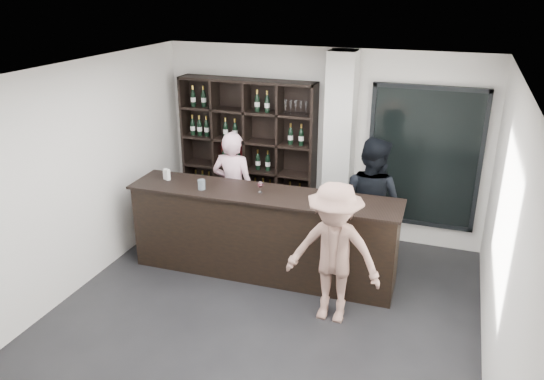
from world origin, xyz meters
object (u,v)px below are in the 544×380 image
at_px(taster_black, 370,203).
at_px(taster_pink, 233,189).
at_px(wine_shelf, 248,155).
at_px(tasting_counter, 263,234).
at_px(customer, 334,254).

bearing_deg(taster_black, taster_pink, 19.89).
relative_size(taster_pink, taster_black, 0.94).
distance_m(wine_shelf, taster_pink, 0.78).
bearing_deg(wine_shelf, taster_black, -18.80).
bearing_deg(taster_pink, tasting_counter, 133.24).
relative_size(tasting_counter, taster_pink, 2.06).
relative_size(wine_shelf, tasting_counter, 0.66).
height_order(tasting_counter, customer, customer).
bearing_deg(tasting_counter, wine_shelf, 117.23).
bearing_deg(customer, wine_shelf, 133.52).
bearing_deg(tasting_counter, taster_black, 28.58).
xyz_separation_m(taster_black, customer, (-0.16, -1.45, -0.08)).
bearing_deg(taster_pink, taster_black, 178.24).
xyz_separation_m(wine_shelf, taster_black, (2.10, -0.72, -0.26)).
bearing_deg(taster_black, wine_shelf, 1.09).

